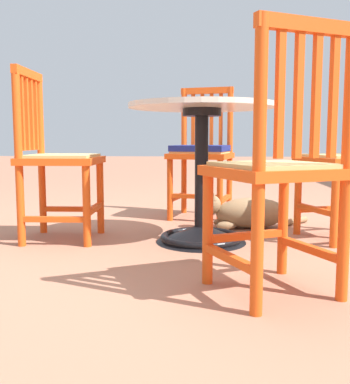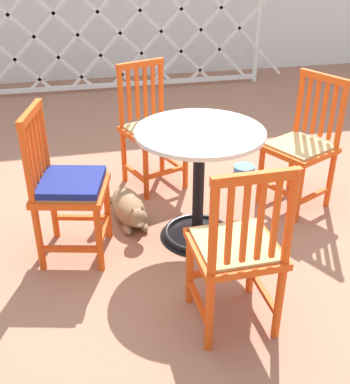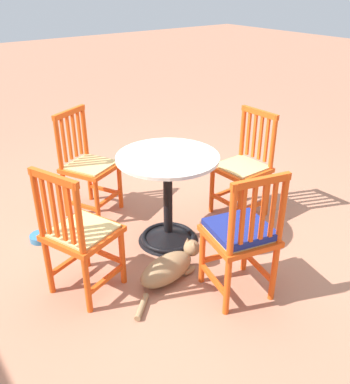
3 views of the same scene
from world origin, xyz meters
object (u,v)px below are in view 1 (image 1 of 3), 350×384
object	(u,v)px
orange_chair_by_planter	(348,160)
tabby_cat	(245,213)
orange_chair_facing_out	(202,154)
cafe_table	(201,189)
orange_chair_near_fence	(278,172)
orange_chair_tucked_in	(57,160)

from	to	relation	value
orange_chair_by_planter	tabby_cat	size ratio (longest dim) A/B	1.30
tabby_cat	orange_chair_facing_out	bearing A→B (deg)	-144.35
cafe_table	orange_chair_near_fence	size ratio (longest dim) A/B	0.83
orange_chair_near_fence	orange_chair_tucked_in	world-z (taller)	same
cafe_table	orange_chair_by_planter	bearing A→B (deg)	100.42
cafe_table	orange_chair_tucked_in	distance (m)	0.80
orange_chair_by_planter	tabby_cat	world-z (taller)	orange_chair_by_planter
orange_chair_by_planter	orange_chair_facing_out	bearing A→B (deg)	-128.20
orange_chair_facing_out	orange_chair_tucked_in	world-z (taller)	same
orange_chair_near_fence	orange_chair_by_planter	size ratio (longest dim) A/B	1.00
cafe_table	orange_chair_by_planter	world-z (taller)	orange_chair_by_planter
orange_chair_near_fence	orange_chair_facing_out	bearing A→B (deg)	-170.18
orange_chair_near_fence	orange_chair_tucked_in	bearing A→B (deg)	-128.03
orange_chair_near_fence	tabby_cat	size ratio (longest dim) A/B	1.30
orange_chair_tucked_in	tabby_cat	size ratio (longest dim) A/B	1.30
orange_chair_by_planter	tabby_cat	distance (m)	0.68
orange_chair_facing_out	orange_chair_near_fence	bearing A→B (deg)	9.82
cafe_table	orange_chair_facing_out	size ratio (longest dim) A/B	0.83
orange_chair_near_fence	orange_chair_by_planter	xyz separation A→B (m)	(-0.94, 0.53, 0.00)
orange_chair_by_planter	orange_chair_facing_out	xyz separation A→B (m)	(-0.63, -0.80, 0.01)
cafe_table	orange_chair_near_fence	distance (m)	0.86
orange_chair_near_fence	orange_chair_facing_out	xyz separation A→B (m)	(-1.58, -0.27, 0.01)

